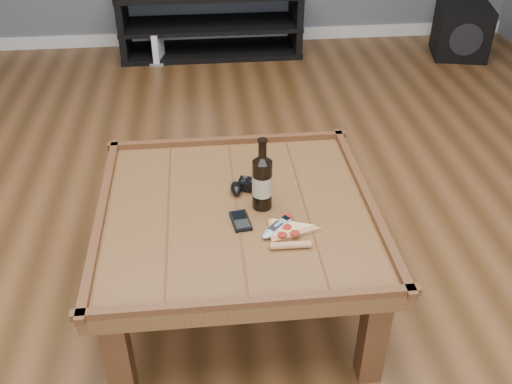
{
  "coord_description": "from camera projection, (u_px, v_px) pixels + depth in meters",
  "views": [
    {
      "loc": [
        -0.1,
        -1.67,
        1.67
      ],
      "look_at": [
        0.07,
        -0.0,
        0.52
      ],
      "focal_mm": 40.0,
      "sensor_mm": 36.0,
      "label": 1
    }
  ],
  "objects": [
    {
      "name": "beer_bottle",
      "position": [
        262.0,
        181.0,
        2.02
      ],
      "size": [
        0.07,
        0.07,
        0.28
      ],
      "color": "black",
      "rests_on": "coffee_table"
    },
    {
      "name": "coffee_table",
      "position": [
        237.0,
        221.0,
        2.11
      ],
      "size": [
        1.03,
        1.03,
        0.48
      ],
      "color": "#543318",
      "rests_on": "ground"
    },
    {
      "name": "subwoofer",
      "position": [
        461.0,
        31.0,
        4.43
      ],
      "size": [
        0.47,
        0.47,
        0.39
      ],
      "rotation": [
        0.0,
        0.0,
        -0.22
      ],
      "color": "black",
      "rests_on": "ground"
    },
    {
      "name": "smartphone",
      "position": [
        241.0,
        221.0,
        2.0
      ],
      "size": [
        0.08,
        0.12,
        0.02
      ],
      "rotation": [
        0.0,
        0.0,
        0.15
      ],
      "color": "black",
      "rests_on": "coffee_table"
    },
    {
      "name": "ground",
      "position": [
        239.0,
        297.0,
        2.33
      ],
      "size": [
        6.0,
        6.0,
        0.0
      ],
      "primitive_type": "plane",
      "color": "#432A13",
      "rests_on": "ground"
    },
    {
      "name": "baseboard",
      "position": [
        211.0,
        37.0,
        4.75
      ],
      "size": [
        5.0,
        0.02,
        0.1
      ],
      "primitive_type": "cube",
      "color": "silver",
      "rests_on": "ground"
    },
    {
      "name": "pizza_slice",
      "position": [
        288.0,
        232.0,
        1.95
      ],
      "size": [
        0.15,
        0.25,
        0.03
      ],
      "rotation": [
        0.0,
        0.0,
        -0.02
      ],
      "color": "tan",
      "rests_on": "coffee_table"
    },
    {
      "name": "media_console",
      "position": [
        211.0,
        23.0,
        4.44
      ],
      "size": [
        1.4,
        0.45,
        0.5
      ],
      "color": "black",
      "rests_on": "ground"
    },
    {
      "name": "remote_control",
      "position": [
        278.0,
        226.0,
        1.97
      ],
      "size": [
        0.15,
        0.15,
        0.02
      ],
      "rotation": [
        0.0,
        0.0,
        -0.78
      ],
      "color": "gray",
      "rests_on": "coffee_table"
    },
    {
      "name": "game_controller",
      "position": [
        250.0,
        187.0,
        2.15
      ],
      "size": [
        0.16,
        0.14,
        0.04
      ],
      "rotation": [
        0.0,
        0.0,
        -0.34
      ],
      "color": "black",
      "rests_on": "coffee_table"
    },
    {
      "name": "game_console",
      "position": [
        158.0,
        49.0,
        4.36
      ],
      "size": [
        0.15,
        0.21,
        0.23
      ],
      "rotation": [
        0.0,
        0.0,
        -0.24
      ],
      "color": "gray",
      "rests_on": "ground"
    }
  ]
}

